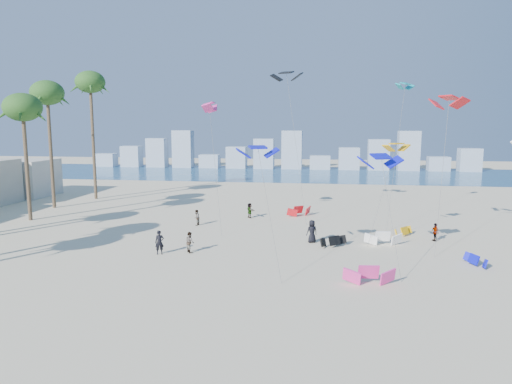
# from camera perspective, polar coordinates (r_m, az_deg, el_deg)

# --- Properties ---
(ground) EXTENTS (220.00, 220.00, 0.00)m
(ground) POSITION_cam_1_polar(r_m,az_deg,el_deg) (24.19, -13.11, -16.09)
(ground) COLOR beige
(ground) RESTS_ON ground
(ocean) EXTENTS (220.00, 220.00, 0.00)m
(ocean) POSITION_cam_1_polar(r_m,az_deg,el_deg) (93.34, 3.13, 2.29)
(ocean) COLOR navy
(ocean) RESTS_ON ground
(kitesurfer_near) EXTENTS (0.78, 0.65, 1.85)m
(kitesurfer_near) POSITION_cam_1_polar(r_m,az_deg,el_deg) (36.49, -11.77, -6.08)
(kitesurfer_near) COLOR black
(kitesurfer_near) RESTS_ON ground
(kitesurfer_mid) EXTENTS (0.97, 1.00, 1.62)m
(kitesurfer_mid) POSITION_cam_1_polar(r_m,az_deg,el_deg) (36.64, -8.13, -6.11)
(kitesurfer_mid) COLOR gray
(kitesurfer_mid) RESTS_ON ground
(kitesurfers_far) EXTENTS (30.28, 18.56, 1.93)m
(kitesurfers_far) POSITION_cam_1_polar(r_m,az_deg,el_deg) (40.96, 10.88, -4.60)
(kitesurfers_far) COLOR black
(kitesurfers_far) RESTS_ON ground
(grounded_kites) EXTENTS (15.68, 23.10, 1.05)m
(grounded_kites) POSITION_cam_1_polar(r_m,az_deg,el_deg) (39.38, 12.71, -5.73)
(grounded_kites) COLOR black
(grounded_kites) RESTS_ON ground
(flying_kites) EXTENTS (30.91, 22.52, 15.71)m
(flying_kites) POSITION_cam_1_polar(r_m,az_deg,el_deg) (40.82, 13.17, 9.10)
(flying_kites) COLOR #0C10D4
(flying_kites) RESTS_ON ground
(distant_skyline) EXTENTS (85.00, 3.00, 8.40)m
(distant_skyline) POSITION_cam_1_polar(r_m,az_deg,el_deg) (103.10, 2.99, 4.59)
(distant_skyline) COLOR #9EADBF
(distant_skyline) RESTS_ON ground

